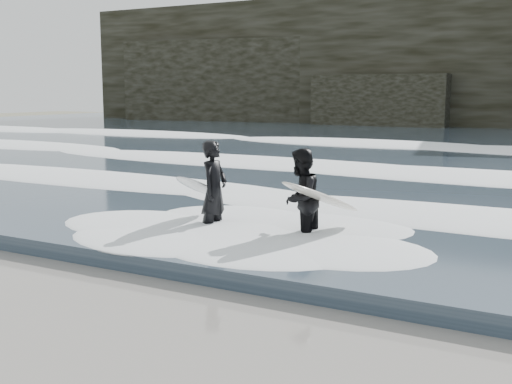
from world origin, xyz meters
TOP-DOWN VIEW (x-y plane):
  - sea at (0.00, 29.00)m, footprint 90.00×52.00m
  - headland at (0.00, 46.00)m, footprint 70.00×9.00m
  - foam_near at (0.00, 9.00)m, footprint 60.00×3.20m
  - foam_mid at (0.00, 16.00)m, footprint 60.00×4.00m
  - foam_far at (0.00, 25.00)m, footprint 60.00×4.80m
  - surfer_left at (0.34, 5.67)m, footprint 1.06×1.83m
  - surfer_right at (2.22, 5.78)m, footprint 1.35×2.16m

SIDE VIEW (x-z plane):
  - sea at x=0.00m, z-range 0.00..0.30m
  - foam_near at x=0.00m, z-range 0.30..0.50m
  - foam_mid at x=0.00m, z-range 0.30..0.54m
  - foam_far at x=0.00m, z-range 0.30..0.60m
  - surfer_right at x=2.22m, z-range 0.01..1.86m
  - surfer_left at x=0.34m, z-range 0.00..1.94m
  - headland at x=0.00m, z-range 0.00..10.00m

